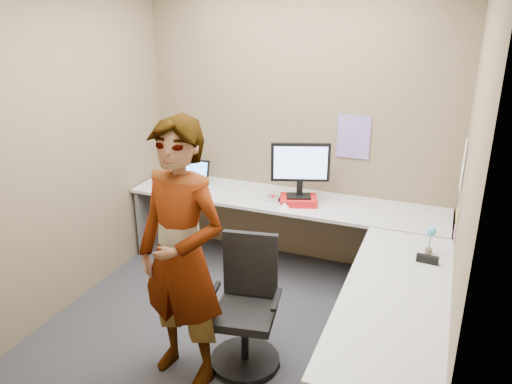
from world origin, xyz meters
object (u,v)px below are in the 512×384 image
at_px(desk, 311,247).
at_px(monitor, 300,165).
at_px(office_chair, 247,314).
at_px(person, 182,257).

xyz_separation_m(desk, monitor, (-0.27, 0.54, 0.50)).
height_order(desk, office_chair, office_chair).
height_order(office_chair, person, person).
bearing_deg(desk, monitor, 117.04).
height_order(monitor, person, person).
height_order(monitor, office_chair, monitor).
height_order(desk, monitor, monitor).
bearing_deg(person, office_chair, 50.45).
bearing_deg(monitor, office_chair, -108.10).
xyz_separation_m(monitor, person, (-0.30, -1.60, -0.18)).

